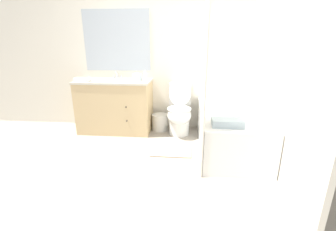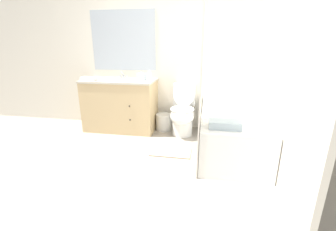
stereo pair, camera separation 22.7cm
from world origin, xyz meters
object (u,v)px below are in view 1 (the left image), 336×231
(sink_faucet, at_px, (117,76))
(bathtub, at_px, (229,129))
(tissue_box, at_px, (137,77))
(bath_towel_folded, at_px, (227,123))
(bath_mat, at_px, (171,151))
(vanity_cabinet, at_px, (116,105))
(hand_towel_folded, at_px, (82,80))
(soap_dispenser, at_px, (145,76))
(wastebasket, at_px, (160,122))
(toilet, at_px, (179,112))

(sink_faucet, relative_size, bathtub, 0.09)
(tissue_box, relative_size, bath_towel_folded, 0.38)
(sink_faucet, relative_size, bath_mat, 0.27)
(vanity_cabinet, height_order, bath_mat, vanity_cabinet)
(vanity_cabinet, distance_m, bath_mat, 1.25)
(vanity_cabinet, relative_size, hand_towel_folded, 5.19)
(bathtub, relative_size, bath_towel_folded, 4.74)
(sink_faucet, height_order, soap_dispenser, soap_dispenser)
(tissue_box, bearing_deg, bath_towel_folded, -42.15)
(wastebasket, relative_size, bath_mat, 0.51)
(sink_faucet, bearing_deg, soap_dispenser, -19.44)
(sink_faucet, bearing_deg, hand_towel_folded, -138.74)
(bathtub, relative_size, wastebasket, 5.87)
(toilet, xyz_separation_m, soap_dispenser, (-0.53, 0.07, 0.54))
(sink_faucet, bearing_deg, toilet, -13.37)
(bath_towel_folded, bearing_deg, bathtub, 77.17)
(tissue_box, xyz_separation_m, soap_dispenser, (0.13, 0.00, 0.02))
(bath_towel_folded, xyz_separation_m, bath_mat, (-0.63, 0.38, -0.54))
(bathtub, height_order, tissue_box, tissue_box)
(bathtub, distance_m, bath_mat, 0.82)
(wastebasket, xyz_separation_m, bath_towel_folded, (0.87, -1.15, 0.42))
(wastebasket, relative_size, hand_towel_folded, 1.21)
(hand_towel_folded, bearing_deg, bath_mat, -20.92)
(toilet, relative_size, wastebasket, 3.16)
(soap_dispenser, bearing_deg, bathtub, -22.97)
(wastebasket, height_order, hand_towel_folded, hand_towel_folded)
(bathtub, distance_m, hand_towel_folded, 2.23)
(hand_towel_folded, bearing_deg, wastebasket, 12.29)
(toilet, xyz_separation_m, bath_mat, (-0.08, -0.65, -0.35))
(soap_dispenser, xyz_separation_m, bath_mat, (0.46, -0.72, -0.88))
(vanity_cabinet, xyz_separation_m, bathtub, (1.71, -0.50, -0.16))
(tissue_box, distance_m, hand_towel_folded, 0.81)
(toilet, distance_m, tissue_box, 0.84)
(bath_mat, bearing_deg, soap_dispenser, 122.50)
(vanity_cabinet, distance_m, soap_dispenser, 0.68)
(bath_towel_folded, bearing_deg, bath_mat, 148.76)
(sink_faucet, distance_m, soap_dispenser, 0.52)
(toilet, xyz_separation_m, hand_towel_folded, (-1.44, -0.12, 0.50))
(toilet, bearing_deg, bath_towel_folded, -61.86)
(bathtub, bearing_deg, sink_faucet, 158.02)
(vanity_cabinet, height_order, hand_towel_folded, hand_towel_folded)
(toilet, distance_m, wastebasket, 0.41)
(soap_dispenser, bearing_deg, bath_towel_folded, -45.38)
(bath_mat, bearing_deg, bath_towel_folded, -31.24)
(bath_towel_folded, bearing_deg, tissue_box, 137.85)
(toilet, bearing_deg, tissue_box, 174.22)
(sink_faucet, bearing_deg, bath_towel_folded, -38.92)
(toilet, height_order, hand_towel_folded, hand_towel_folded)
(vanity_cabinet, bearing_deg, wastebasket, 5.43)
(toilet, height_order, bath_towel_folded, toilet)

